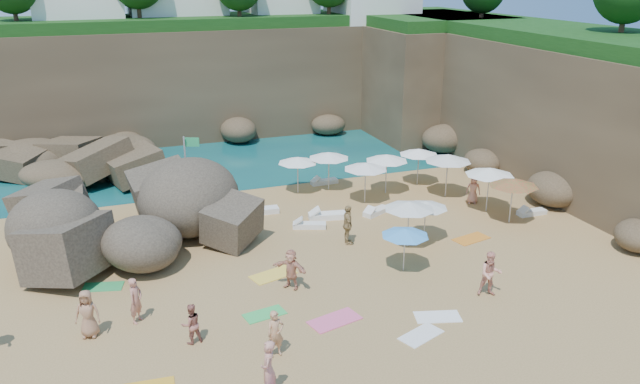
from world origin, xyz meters
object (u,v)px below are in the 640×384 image
object	(u,v)px
parasol_1	(419,152)
person_stand_0	(136,300)
person_stand_2	(209,191)
flag_pole	(188,165)
lounger_0	(261,211)
parasol_2	(329,155)
person_stand_4	(473,189)
parasol_0	(298,160)
person_stand_3	(348,225)
person_stand_1	(191,324)
person_stand_5	(79,208)
person_stand_6	(268,369)
rock_outcrop	(139,246)

from	to	relation	value
parasol_1	person_stand_0	distance (m)	19.78
person_stand_0	person_stand_2	size ratio (longest dim) A/B	0.98
flag_pole	lounger_0	xyz separation A→B (m)	(3.38, -1.37, -2.50)
parasol_2	person_stand_0	size ratio (longest dim) A/B	1.36
flag_pole	person_stand_4	bearing A→B (deg)	-14.55
parasol_0	person_stand_3	bearing A→B (deg)	-90.05
person_stand_2	person_stand_1	bearing A→B (deg)	87.34
parasol_0	person_stand_0	bearing A→B (deg)	-131.19
parasol_1	person_stand_3	size ratio (longest dim) A/B	1.21
flag_pole	person_stand_0	size ratio (longest dim) A/B	2.38
person_stand_2	person_stand_4	size ratio (longest dim) A/B	1.13
parasol_0	person_stand_2	xyz separation A→B (m)	(-5.18, -0.47, -1.07)
parasol_2	person_stand_0	bearing A→B (deg)	-136.30
flag_pole	lounger_0	bearing A→B (deg)	-22.10
person_stand_0	person_stand_5	bearing A→B (deg)	46.99
person_stand_3	person_stand_2	bearing A→B (deg)	46.98
parasol_1	person_stand_3	bearing A→B (deg)	-137.82
lounger_0	person_stand_5	world-z (taller)	person_stand_5
parasol_1	person_stand_5	world-z (taller)	parasol_1
flag_pole	person_stand_6	bearing A→B (deg)	-90.69
rock_outcrop	person_stand_5	bearing A→B (deg)	122.00
rock_outcrop	person_stand_0	world-z (taller)	rock_outcrop
lounger_0	person_stand_0	bearing A→B (deg)	-124.58
parasol_2	flag_pole	bearing A→B (deg)	-173.18
person_stand_0	parasol_0	bearing A→B (deg)	-4.34
parasol_1	parasol_0	bearing A→B (deg)	172.12
person_stand_1	person_stand_6	size ratio (longest dim) A/B	0.79
person_stand_2	person_stand_4	distance (m)	14.33
flag_pole	person_stand_3	world-z (taller)	flag_pole
parasol_0	person_stand_0	size ratio (longest dim) A/B	1.30
person_stand_6	person_stand_2	bearing A→B (deg)	-162.65
person_stand_1	person_stand_4	world-z (taller)	person_stand_4
person_stand_1	parasol_1	bearing A→B (deg)	-152.50
parasol_1	person_stand_4	bearing A→B (deg)	-70.98
person_stand_4	parasol_2	bearing A→B (deg)	175.10
person_stand_2	person_stand_3	size ratio (longest dim) A/B	0.94
person_stand_5	person_stand_6	xyz separation A→B (m)	(5.30, -16.43, 0.16)
parasol_0	parasol_2	distance (m)	1.86
parasol_2	person_stand_1	size ratio (longest dim) A/B	1.62
lounger_0	rock_outcrop	bearing A→B (deg)	-158.85
parasol_0	person_stand_5	xyz separation A→B (m)	(-11.70, -0.40, -1.18)
parasol_0	person_stand_2	world-z (taller)	parasol_0
person_stand_3	parasol_0	bearing A→B (deg)	10.50
person_stand_0	person_stand_6	distance (m)	6.59
person_stand_0	person_stand_6	xyz separation A→B (m)	(3.37, -5.66, 0.06)
flag_pole	person_stand_4	size ratio (longest dim) A/B	2.64
person_stand_1	parasol_2	bearing A→B (deg)	-138.35
rock_outcrop	parasol_2	distance (m)	12.06
person_stand_3	person_stand_4	size ratio (longest dim) A/B	1.21
flag_pole	person_stand_4	xyz separation A→B (m)	(14.69, -3.81, -1.86)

